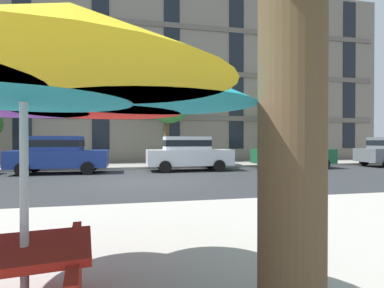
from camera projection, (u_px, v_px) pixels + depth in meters
ground_plane at (144, 182)px, 11.25m from camera, size 120.00×120.00×0.00m
sidewalk_far at (138, 166)px, 17.90m from camera, size 56.00×3.60×0.12m
apartment_building at (135, 86)px, 25.85m from camera, size 37.98×12.08×12.80m
sedan_blue at (59, 154)px, 14.06m from camera, size 4.40×1.98×1.78m
sedan_white at (188, 153)px, 15.38m from camera, size 4.40×1.98×1.78m
sedan_green at (292, 152)px, 16.63m from camera, size 4.40×1.98×1.78m
street_tree_middle at (166, 100)px, 17.82m from camera, size 2.88×2.82×5.40m
street_tree_right at (280, 114)px, 19.58m from camera, size 2.12×2.12×4.42m
patio_umbrella at (24, 74)px, 2.16m from camera, size 3.55×3.30×2.31m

